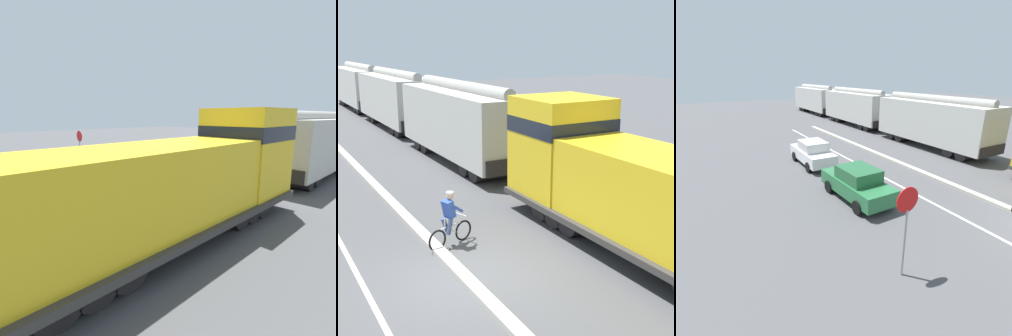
# 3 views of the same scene
# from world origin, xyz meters

# --- Properties ---
(median_curb) EXTENTS (0.36, 36.00, 0.16)m
(median_curb) POSITION_xyz_m (0.00, 6.00, 0.08)
(median_curb) COLOR #B2AD9E
(median_curb) RESTS_ON ground
(lane_stripe) EXTENTS (0.14, 36.00, 0.01)m
(lane_stripe) POSITION_xyz_m (-2.40, 6.00, 0.00)
(lane_stripe) COLOR silver
(lane_stripe) RESTS_ON ground
(hopper_car_lead) EXTENTS (2.90, 10.60, 4.18)m
(hopper_car_lead) POSITION_xyz_m (5.19, 11.51, 2.08)
(hopper_car_lead) COLOR #B6B3AC
(hopper_car_lead) RESTS_ON ground
(hopper_car_middle) EXTENTS (2.90, 10.60, 4.18)m
(hopper_car_middle) POSITION_xyz_m (5.19, 23.11, 2.08)
(hopper_car_middle) COLOR #BAB7AF
(hopper_car_middle) RESTS_ON ground
(hopper_car_trailing) EXTENTS (2.90, 10.60, 4.18)m
(hopper_car_trailing) POSITION_xyz_m (5.19, 34.71, 2.08)
(hopper_car_trailing) COLOR beige
(hopper_car_trailing) RESTS_ON ground
(parked_car_green) EXTENTS (1.91, 4.24, 1.62)m
(parked_car_green) POSITION_xyz_m (-5.25, 6.40, 0.82)
(parked_car_green) COLOR #286B3D
(parked_car_green) RESTS_ON ground
(parked_car_white) EXTENTS (1.90, 4.24, 1.62)m
(parked_car_white) POSITION_xyz_m (-5.05, 12.20, 0.82)
(parked_car_white) COLOR silver
(parked_car_white) RESTS_ON ground
(stop_sign) EXTENTS (0.76, 0.08, 2.88)m
(stop_sign) POSITION_xyz_m (-6.82, 1.40, 2.02)
(stop_sign) COLOR gray
(stop_sign) RESTS_ON ground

